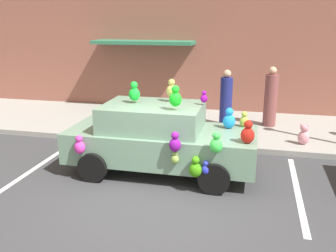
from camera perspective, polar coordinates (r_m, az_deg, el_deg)
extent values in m
plane|color=#38383A|center=(7.42, -1.47, -10.98)|extent=(60.00, 60.00, 0.00)
cube|color=gray|center=(11.98, 4.60, 0.02)|extent=(24.00, 4.00, 0.15)
cube|color=brown|center=(13.65, 6.34, 15.23)|extent=(24.00, 0.30, 6.40)
cube|color=#2D7250|center=(13.60, -3.70, 12.55)|extent=(3.60, 1.10, 0.12)
cube|color=silver|center=(8.18, 18.99, -9.21)|extent=(0.12, 3.60, 0.01)
cube|color=silver|center=(9.48, -18.96, -5.68)|extent=(0.12, 3.60, 0.01)
cube|color=gray|center=(8.46, -0.93, -2.76)|extent=(4.16, 1.76, 0.68)
cube|color=gray|center=(8.33, -2.34, 1.39)|extent=(2.16, 1.55, 0.56)
cylinder|color=black|center=(9.19, 8.26, -3.52)|extent=(0.64, 0.22, 0.64)
cylinder|color=black|center=(7.56, 7.01, -7.88)|extent=(0.64, 0.22, 0.64)
cylinder|color=black|center=(9.73, -7.03, -2.36)|extent=(0.64, 0.22, 0.64)
cylinder|color=black|center=(8.20, -11.26, -6.11)|extent=(0.64, 0.22, 0.64)
ellipsoid|color=#87AC49|center=(7.48, 1.06, -5.07)|extent=(0.16, 0.13, 0.19)
sphere|color=#87AC49|center=(7.43, 1.07, -4.15)|extent=(0.10, 0.10, 0.10)
ellipsoid|color=#3E9811|center=(7.43, 4.17, -6.65)|extent=(0.25, 0.21, 0.30)
sphere|color=#3E9811|center=(7.36, 4.20, -5.18)|extent=(0.16, 0.16, 0.16)
ellipsoid|color=#2F39F1|center=(7.44, 5.72, -6.59)|extent=(0.16, 0.13, 0.19)
sphere|color=#2F39F1|center=(7.39, 5.75, -5.63)|extent=(0.10, 0.10, 0.10)
ellipsoid|color=#AAA74B|center=(8.48, 0.54, 5.34)|extent=(0.24, 0.20, 0.28)
sphere|color=#AAA74B|center=(8.45, 0.54, 6.64)|extent=(0.15, 0.15, 0.15)
ellipsoid|color=purple|center=(8.23, 3.85, 0.18)|extent=(0.24, 0.20, 0.28)
sphere|color=purple|center=(8.18, 3.87, 1.49)|extent=(0.15, 0.15, 0.15)
ellipsoid|color=#C05357|center=(7.74, 12.02, -1.53)|extent=(0.17, 0.14, 0.20)
sphere|color=#C05357|center=(7.70, 12.08, -0.58)|extent=(0.11, 0.11, 0.11)
ellipsoid|color=#16C51D|center=(7.69, 1.12, 4.06)|extent=(0.25, 0.21, 0.30)
sphere|color=#16C51D|center=(7.65, 1.13, 5.58)|extent=(0.16, 0.16, 0.16)
ellipsoid|color=#1E8DF0|center=(8.52, 9.22, 0.70)|extent=(0.28, 0.23, 0.33)
sphere|color=#1E8DF0|center=(8.46, 9.29, 2.16)|extent=(0.18, 0.18, 0.18)
ellipsoid|color=#880F8F|center=(8.22, 5.47, 4.16)|extent=(0.16, 0.13, 0.18)
sphere|color=#880F8F|center=(8.19, 5.49, 5.03)|extent=(0.10, 0.10, 0.10)
ellipsoid|color=green|center=(8.40, -5.13, 4.81)|extent=(0.25, 0.21, 0.30)
sphere|color=green|center=(8.36, -5.16, 6.19)|extent=(0.16, 0.16, 0.16)
ellipsoid|color=#3FE34D|center=(7.20, 7.30, -2.98)|extent=(0.25, 0.20, 0.29)
sphere|color=#3FE34D|center=(7.14, 7.35, -1.45)|extent=(0.16, 0.16, 0.16)
ellipsoid|color=#7E1495|center=(7.34, 1.07, -2.89)|extent=(0.24, 0.19, 0.28)
sphere|color=#7E1495|center=(7.28, 1.08, -1.45)|extent=(0.15, 0.15, 0.15)
ellipsoid|color=#ACBB40|center=(8.72, 11.44, 0.68)|extent=(0.21, 0.17, 0.25)
sphere|color=#ACBB40|center=(8.68, 11.50, 1.76)|extent=(0.13, 0.13, 0.13)
ellipsoid|color=#E036A7|center=(8.06, -13.23, -3.18)|extent=(0.24, 0.19, 0.28)
sphere|color=#E036A7|center=(8.00, -13.32, -1.88)|extent=(0.15, 0.15, 0.15)
ellipsoid|color=red|center=(7.57, 11.96, -1.40)|extent=(0.27, 0.22, 0.32)
sphere|color=red|center=(7.51, 12.06, 0.22)|extent=(0.17, 0.17, 0.17)
ellipsoid|color=pink|center=(10.55, 19.83, -1.67)|extent=(0.29, 0.25, 0.37)
sphere|color=pink|center=(10.48, 19.96, -0.30)|extent=(0.21, 0.21, 0.21)
sphere|color=pink|center=(10.45, 19.60, 0.11)|extent=(0.09, 0.09, 0.09)
sphere|color=pink|center=(10.47, 20.40, 0.06)|extent=(0.09, 0.09, 0.09)
cylinder|color=navy|center=(11.71, 8.76, 3.64)|extent=(0.37, 0.37, 1.49)
sphere|color=tan|center=(11.56, 8.95, 7.84)|extent=(0.24, 0.24, 0.24)
cylinder|color=brown|center=(11.93, 15.26, 3.74)|extent=(0.39, 0.39, 1.59)
sphere|color=tan|center=(11.78, 15.59, 8.08)|extent=(0.24, 0.24, 0.24)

